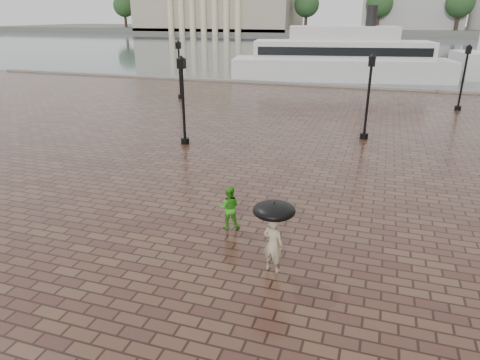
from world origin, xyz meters
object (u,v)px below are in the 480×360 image
Objects in this scene: street_lamps at (298,83)px; adult_pedestrian at (273,245)px; child_pedestrian at (229,208)px; ferry_near at (341,58)px.

street_lamps is 13.69× the size of adult_pedestrian.
street_lamps is 15.98m from child_pedestrian.
child_pedestrian is at bearing -99.95° from ferry_near.
street_lamps is at bearing -102.50° from ferry_near.
adult_pedestrian is 1.10× the size of child_pedestrian.
child_pedestrian is 0.06× the size of ferry_near.
child_pedestrian is at bearing -32.58° from adult_pedestrian.
street_lamps is 19.52m from ferry_near.
adult_pedestrian is 37.41m from ferry_near.
adult_pedestrian is (2.90, -17.81, -1.54)m from street_lamps.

